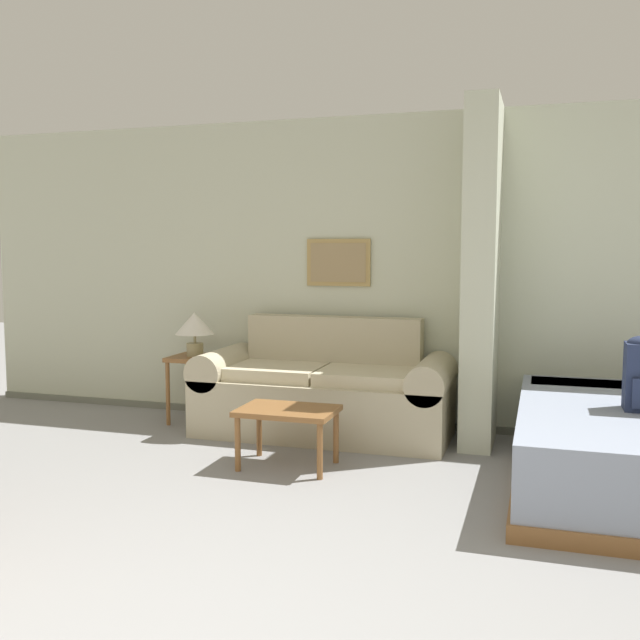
% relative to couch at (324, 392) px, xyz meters
% --- Properties ---
extents(wall_back, '(7.55, 0.16, 2.60)m').
position_rel_couch_xyz_m(wall_back, '(0.27, 0.48, 0.95)').
color(wall_back, beige).
rests_on(wall_back, ground_plane).
extents(wall_partition_pillar, '(0.24, 0.67, 2.60)m').
position_rel_couch_xyz_m(wall_partition_pillar, '(1.21, 0.09, 0.96)').
color(wall_partition_pillar, beige).
rests_on(wall_partition_pillar, ground_plane).
extents(couch, '(2.05, 0.84, 0.93)m').
position_rel_couch_xyz_m(couch, '(0.00, 0.00, 0.00)').
color(couch, '#B7AD8E').
rests_on(couch, ground_plane).
extents(coffee_table, '(0.66, 0.46, 0.41)m').
position_rel_couch_xyz_m(coffee_table, '(0.02, -0.92, 0.01)').
color(coffee_table, brown).
rests_on(coffee_table, ground_plane).
extents(side_table, '(0.41, 0.41, 0.58)m').
position_rel_couch_xyz_m(side_table, '(-1.18, 0.05, 0.12)').
color(side_table, brown).
rests_on(side_table, ground_plane).
extents(table_lamp, '(0.33, 0.33, 0.38)m').
position_rel_couch_xyz_m(table_lamp, '(-1.18, 0.05, 0.50)').
color(table_lamp, tan).
rests_on(table_lamp, side_table).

